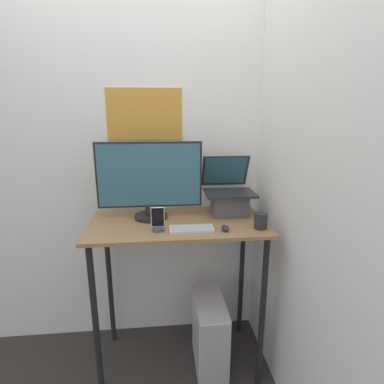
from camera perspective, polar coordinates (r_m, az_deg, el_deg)
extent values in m
cube|color=white|center=(2.09, -3.34, 5.59)|extent=(6.00, 0.05, 2.60)
cube|color=gold|center=(2.04, -9.02, 14.42)|extent=(0.49, 0.01, 0.33)
cube|color=white|center=(1.61, 19.92, 2.01)|extent=(0.05, 6.00, 2.60)
cube|color=#936D47|center=(1.82, -2.68, -5.88)|extent=(1.05, 0.56, 0.02)
cylinder|color=black|center=(1.89, -17.84, -23.05)|extent=(0.04, 0.04, 0.98)
cylinder|color=black|center=(1.94, 13.25, -21.73)|extent=(0.04, 0.04, 0.98)
cylinder|color=black|center=(2.27, -15.41, -15.93)|extent=(0.04, 0.04, 0.98)
cylinder|color=black|center=(2.31, 9.42, -15.05)|extent=(0.04, 0.04, 0.98)
cube|color=#4C4C51|center=(1.92, 7.13, -2.39)|extent=(0.22, 0.16, 0.13)
cube|color=#262628|center=(1.90, 7.20, -0.22)|extent=(0.31, 0.23, 0.02)
cube|color=#262628|center=(2.03, 6.29, 4.03)|extent=(0.31, 0.10, 0.21)
cube|color=#336072|center=(2.02, 6.33, 4.07)|extent=(0.28, 0.09, 0.19)
cylinder|color=black|center=(1.88, -7.83, -4.61)|extent=(0.20, 0.20, 0.02)
cylinder|color=black|center=(1.87, -7.87, -3.39)|extent=(0.07, 0.07, 0.06)
cube|color=black|center=(1.82, -8.11, 3.22)|extent=(0.63, 0.01, 0.40)
cube|color=#336072|center=(1.81, -8.12, 3.17)|extent=(0.61, 0.01, 0.37)
cube|color=silver|center=(1.68, -0.12, -7.02)|extent=(0.24, 0.11, 0.01)
cube|color=#A8A8AD|center=(1.67, -0.12, -6.75)|extent=(0.22, 0.09, 0.00)
ellipsoid|color=#262626|center=(1.67, 6.31, -6.86)|extent=(0.04, 0.07, 0.03)
cylinder|color=#4C4C51|center=(1.67, -6.49, -7.15)|extent=(0.07, 0.07, 0.02)
cube|color=silver|center=(1.66, -6.55, -4.79)|extent=(0.08, 0.03, 0.12)
cube|color=black|center=(1.65, -6.55, -4.81)|extent=(0.07, 0.03, 0.11)
cube|color=silver|center=(2.16, 3.36, -25.37)|extent=(0.19, 0.40, 0.48)
cube|color=#ADADB2|center=(2.01, 4.40, -29.04)|extent=(0.18, 0.01, 0.46)
cylinder|color=#262628|center=(1.73, 12.96, -5.37)|extent=(0.07, 0.07, 0.09)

